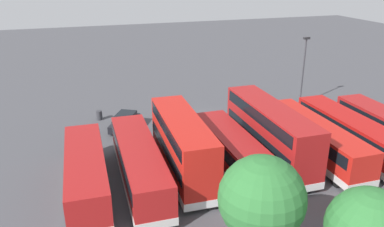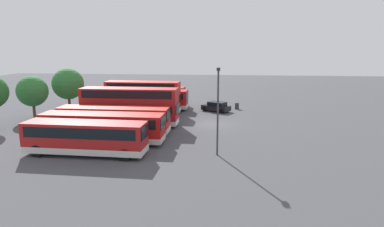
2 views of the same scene
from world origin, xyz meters
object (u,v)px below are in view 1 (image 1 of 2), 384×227
Objects in this scene: bus_single_deck_second at (350,133)px; lamp_post_tall at (304,66)px; bus_single_deck_seventh at (139,163)px; waste_bin_yellow at (99,115)px; bus_double_decker_sixth at (183,145)px; bus_single_deck_fifth at (233,152)px; car_hatchback_silver at (125,122)px; bus_double_decker_fourth at (270,131)px; bus_single_deck_far_end at (86,172)px; bus_single_deck_third at (315,138)px.

bus_single_deck_second is 1.58× the size of lamp_post_tall.
bus_single_deck_seventh reaches higher than waste_bin_yellow.
lamp_post_tall is at bearing -147.73° from bus_double_decker_sixth.
waste_bin_yellow is at bearing -57.83° from bus_single_deck_fifth.
bus_single_deck_fifth is at bearing 0.97° from bus_single_deck_second.
bus_single_deck_second is 20.31m from car_hatchback_silver.
bus_single_deck_second is at bearing 148.56° from car_hatchback_silver.
bus_single_deck_second and bus_single_deck_seventh have the same top height.
bus_double_decker_sixth reaches higher than bus_single_deck_fifth.
bus_double_decker_sixth is 2.34× the size of car_hatchback_silver.
bus_single_deck_seventh is at bearing 2.83° from bus_double_decker_sixth.
bus_single_deck_fifth is 16.37m from waste_bin_yellow.
bus_single_deck_fifth is (3.50, 0.83, -0.83)m from bus_double_decker_fourth.
waste_bin_yellow is (12.19, -12.99, -1.97)m from bus_double_decker_fourth.
bus_single_deck_far_end is 26.75m from lamp_post_tall.
bus_single_deck_far_end is (6.98, 0.41, -0.82)m from bus_double_decker_sixth.
bus_single_deck_fifth reaches higher than waste_bin_yellow.
bus_single_deck_far_end is (10.77, -0.21, 0.00)m from bus_single_deck_fifth.
lamp_post_tall reaches higher than bus_single_deck_far_end.
bus_double_decker_sixth reaches higher than bus_single_deck_far_end.
bus_double_decker_sixth is 0.86× the size of bus_single_deck_seventh.
bus_single_deck_seventh is (7.06, -0.47, 0.00)m from bus_single_deck_fifth.
bus_single_deck_seventh is at bearing 28.28° from lamp_post_tall.
bus_single_deck_third is 14.36m from bus_single_deck_seventh.
bus_single_deck_second and bus_single_deck_far_end have the same top height.
bus_single_deck_second is 1.05× the size of bus_double_decker_fourth.
bus_double_decker_sixth is 1.36× the size of lamp_post_tall.
lamp_post_tall reaches higher than bus_single_deck_seventh.
bus_single_deck_second is 12.72× the size of waste_bin_yellow.
bus_double_decker_fourth reaches higher than waste_bin_yellow.
bus_single_deck_second reaches higher than car_hatchback_silver.
bus_single_deck_far_end is at bearing 3.90° from bus_single_deck_seventh.
bus_single_deck_seventh is 2.73× the size of car_hatchback_silver.
bus_double_decker_fourth is at bearing -5.10° from bus_single_deck_second.
bus_double_decker_fourth is at bearing -166.66° from bus_single_deck_fifth.
bus_double_decker_sixth reaches higher than car_hatchback_silver.
bus_double_decker_fourth reaches higher than bus_single_deck_second.
waste_bin_yellow is (4.91, -13.19, -1.97)m from bus_double_decker_sixth.
bus_single_deck_third is at bearing 142.56° from car_hatchback_silver.
bus_single_deck_seventh is 1.59× the size of lamp_post_tall.
bus_double_decker_fourth is at bearing 47.15° from lamp_post_tall.
bus_single_deck_third is at bearing 178.80° from bus_single_deck_seventh.
bus_single_deck_fifth is (7.29, 0.17, -0.00)m from bus_single_deck_third.
bus_double_decker_fourth is at bearing -177.53° from bus_single_deck_far_end.
bus_double_decker_sixth is (7.28, 0.20, -0.00)m from bus_double_decker_fourth.
bus_double_decker_sixth is at bearing 105.28° from car_hatchback_silver.
bus_single_deck_seventh is 10.35m from car_hatchback_silver.
bus_double_decker_sixth is (3.78, -0.63, 0.83)m from bus_single_deck_fifth.
bus_single_deck_second is 1.01× the size of bus_single_deck_third.
bus_single_deck_seventh is (3.28, 0.16, -0.82)m from bus_double_decker_sixth.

